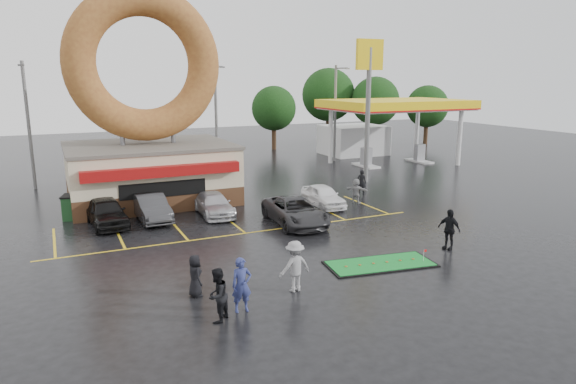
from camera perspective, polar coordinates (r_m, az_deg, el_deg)
name	(u,v)px	position (r m, az deg, el deg)	size (l,w,h in m)	color
ground	(272,253)	(23.66, -1.84, -6.81)	(120.00, 120.00, 0.00)	black
donut_shop	(148,132)	(34.16, -15.29, 6.46)	(10.20, 8.70, 13.50)	#472B19
gas_station	(376,122)	(50.63, 9.80, 7.71)	(12.30, 13.65, 5.90)	silver
shell_sign	(369,84)	(39.13, 8.96, 11.75)	(2.20, 0.36, 10.60)	slate
streetlight_left	(28,122)	(40.59, -26.89, 6.91)	(0.40, 2.21, 9.00)	slate
streetlight_mid	(216,115)	(43.47, -7.96, 8.42)	(0.40, 2.21, 9.00)	slate
streetlight_right	(336,111)	(49.23, 5.31, 8.96)	(0.40, 2.21, 9.00)	slate
tree_far_a	(375,101)	(61.38, 9.67, 9.93)	(5.60, 5.60, 8.00)	#332114
tree_far_b	(427,106)	(63.45, 15.21, 9.16)	(4.90, 4.90, 7.00)	#332114
tree_far_c	(328,95)	(62.63, 4.51, 10.71)	(6.30, 6.30, 9.00)	#332114
tree_far_d	(274,108)	(57.34, -1.59, 9.27)	(4.90, 4.90, 7.00)	#332114
car_black	(106,212)	(29.42, -19.52, -2.11)	(1.78, 4.43, 1.51)	black
car_dgrey	(151,208)	(29.80, -14.97, -1.68)	(1.54, 4.41, 1.45)	#2F2F31
car_silver	(214,204)	(30.25, -8.25, -1.36)	(1.76, 4.32, 1.26)	#B3B3B9
car_grey	(295,211)	(28.04, 0.79, -2.14)	(2.41, 5.23, 1.45)	#2F2F31
car_white	(323,196)	(31.92, 3.93, -0.43)	(1.60, 3.97, 1.35)	white
person_blue	(242,285)	(17.81, -5.17, -10.24)	(0.70, 0.46, 1.92)	navy
person_blackjkt	(217,295)	(17.23, -7.88, -11.29)	(0.89, 0.69, 1.83)	black
person_hoodie	(295,266)	(19.33, 0.76, -8.25)	(1.27, 0.73, 1.96)	gray
person_bystander	(195,276)	(19.28, -10.29, -9.13)	(0.77, 0.50, 1.58)	black
person_cameraman	(449,229)	(25.06, 17.45, -3.97)	(1.13, 0.47, 1.92)	black
person_walker_near	(356,191)	(33.02, 7.58, 0.13)	(1.47, 0.47, 1.59)	gray
person_walker_far	(362,182)	(35.43, 8.18, 1.07)	(0.63, 0.41, 1.72)	black
dumpster	(81,207)	(31.46, -22.04, -1.58)	(1.80, 1.20, 1.30)	#1A4521
putting_green	(380,264)	(22.60, 10.21, -7.86)	(4.90, 2.66, 0.58)	black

